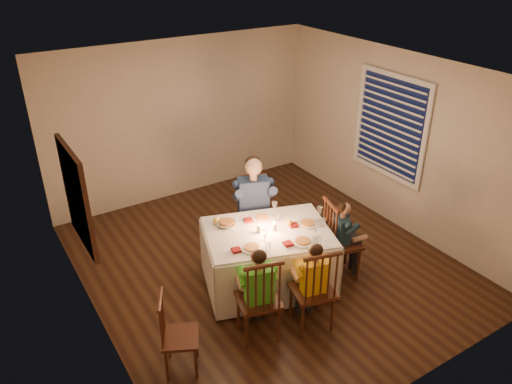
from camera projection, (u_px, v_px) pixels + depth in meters
ground at (266, 262)px, 6.81m from camera, size 5.00×5.00×0.00m
wall_left at (85, 227)px, 5.14m from camera, size 0.02×5.00×2.60m
wall_right at (395, 141)px, 7.27m from camera, size 0.02×5.00×2.60m
wall_back at (182, 120)px, 8.08m from camera, size 4.50×0.02×2.60m
ceiling at (268, 72)px, 5.60m from camera, size 5.00×5.00×0.00m
dining_table at (268, 247)px, 6.12m from camera, size 1.80×1.52×0.77m
chair_adult at (254, 249)px, 7.09m from camera, size 0.57×0.56×1.09m
chair_near_left at (258, 334)px, 5.60m from camera, size 0.54×0.53×1.09m
chair_near_right at (310, 324)px, 5.74m from camera, size 0.54×0.52×1.09m
chair_end at (339, 273)px, 6.59m from camera, size 0.53×0.54×1.09m
chair_extra at (183, 367)px, 5.17m from camera, size 0.49×0.50×0.92m
adult at (254, 249)px, 7.09m from camera, size 0.70×0.67×1.41m
child_green at (258, 334)px, 5.60m from camera, size 0.48×0.45×1.14m
child_yellow at (310, 324)px, 5.74m from camera, size 0.45×0.42×1.10m
child_teal at (339, 273)px, 6.59m from camera, size 0.40×0.42×1.06m
setting_adult at (262, 219)px, 6.26m from camera, size 0.33×0.33×0.02m
setting_green at (252, 248)px, 5.67m from camera, size 0.33×0.33×0.02m
setting_yellow at (303, 242)px, 5.79m from camera, size 0.33×0.33×0.02m
setting_teal at (308, 224)px, 6.15m from camera, size 0.33×0.33×0.02m
candle_left at (259, 229)px, 5.97m from camera, size 0.06×0.06×0.10m
candle_right at (274, 227)px, 6.01m from camera, size 0.06×0.06×0.10m
squash at (217, 221)px, 6.15m from camera, size 0.09×0.09×0.09m
orange_fruit at (289, 223)px, 6.11m from camera, size 0.08×0.08×0.08m
serving_bowl at (227, 224)px, 6.11m from camera, size 0.33×0.33×0.06m
wall_mirror at (77, 198)px, 5.29m from camera, size 0.06×0.95×1.15m
window_blinds at (390, 126)px, 7.23m from camera, size 0.07×1.34×1.54m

